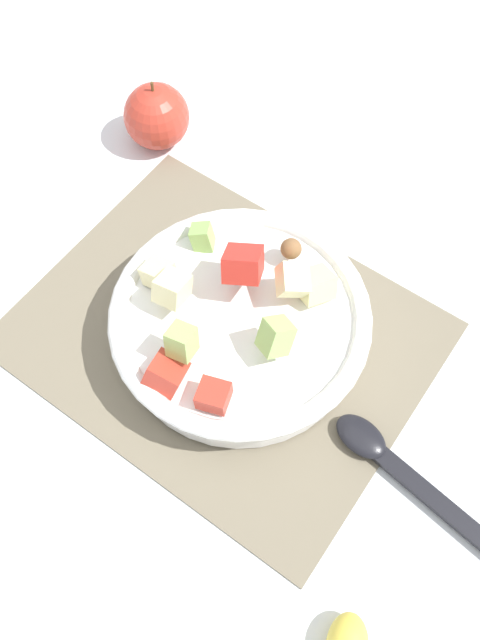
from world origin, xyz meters
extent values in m
plane|color=silver|center=(0.00, 0.00, 0.00)|extent=(2.40, 2.40, 0.00)
cube|color=#756B56|center=(0.00, 0.00, 0.00)|extent=(0.42, 0.34, 0.01)
cylinder|color=white|center=(-0.02, -0.01, 0.03)|extent=(0.25, 0.25, 0.05)
torus|color=white|center=(-0.02, -0.01, 0.05)|extent=(0.27, 0.27, 0.02)
cube|color=#BC3828|center=(0.00, 0.09, 0.06)|extent=(0.04, 0.05, 0.04)
cube|color=beige|center=(0.07, 0.01, 0.07)|extent=(0.03, 0.03, 0.03)
cube|color=#BC3828|center=(-0.05, 0.08, 0.07)|extent=(0.04, 0.04, 0.02)
cube|color=beige|center=(-0.06, -0.07, 0.07)|extent=(0.05, 0.05, 0.04)
sphere|color=brown|center=(-0.02, -0.09, 0.08)|extent=(0.03, 0.04, 0.04)
cube|color=#A3CC6B|center=(-0.07, 0.01, 0.09)|extent=(0.04, 0.04, 0.04)
cube|color=red|center=(0.00, -0.04, 0.10)|extent=(0.05, 0.06, 0.05)
cube|color=#A3CC6B|center=(0.00, 0.06, 0.09)|extent=(0.03, 0.03, 0.04)
cube|color=beige|center=(-0.05, -0.05, 0.09)|extent=(0.05, 0.04, 0.04)
cube|color=#93C160|center=(0.07, -0.06, 0.07)|extent=(0.03, 0.03, 0.03)
cube|color=beige|center=(0.05, 0.02, 0.08)|extent=(0.03, 0.04, 0.03)
ellipsoid|color=black|center=(-0.18, 0.02, 0.01)|extent=(0.06, 0.04, 0.01)
cube|color=black|center=(-0.29, 0.03, 0.01)|extent=(0.18, 0.04, 0.01)
sphere|color=#BC3828|center=(0.24, -0.18, 0.04)|extent=(0.08, 0.08, 0.08)
cylinder|color=brown|center=(0.24, -0.18, 0.09)|extent=(0.00, 0.00, 0.01)
camera|label=1|loc=(-0.22, 0.27, 0.65)|focal=38.04mm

